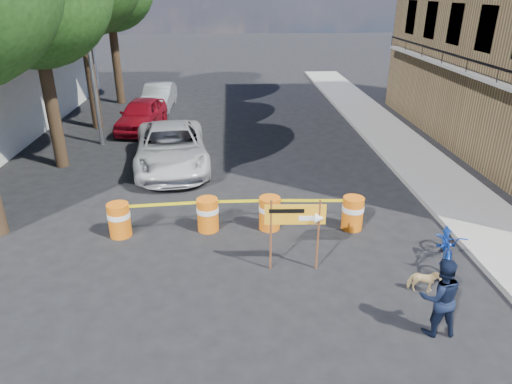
{
  "coord_description": "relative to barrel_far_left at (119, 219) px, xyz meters",
  "views": [
    {
      "loc": [
        -0.65,
        -8.88,
        5.9
      ],
      "look_at": [
        -0.08,
        1.37,
        1.3
      ],
      "focal_mm": 32.0,
      "sensor_mm": 36.0,
      "label": 1
    }
  ],
  "objects": [
    {
      "name": "ground",
      "position": [
        3.58,
        -1.7,
        -0.47
      ],
      "size": [
        120.0,
        120.0,
        0.0
      ],
      "primitive_type": "plane",
      "color": "black",
      "rests_on": "ground"
    },
    {
      "name": "sidewalk_east",
      "position": [
        9.78,
        4.3,
        -0.4
      ],
      "size": [
        2.4,
        40.0,
        0.15
      ],
      "primitive_type": "cube",
      "color": "gray",
      "rests_on": "ground"
    },
    {
      "name": "streetlamp",
      "position": [
        -2.35,
        7.8,
        3.9
      ],
      "size": [
        1.25,
        0.18,
        8.0
      ],
      "color": "gray",
      "rests_on": "ground"
    },
    {
      "name": "barrel_far_left",
      "position": [
        0.0,
        0.0,
        0.0
      ],
      "size": [
        0.58,
        0.58,
        0.9
      ],
      "color": "#E4590D",
      "rests_on": "ground"
    },
    {
      "name": "barrel_mid_left",
      "position": [
        2.26,
        0.18,
        0.0
      ],
      "size": [
        0.58,
        0.58,
        0.9
      ],
      "color": "#E4590D",
      "rests_on": "ground"
    },
    {
      "name": "barrel_mid_right",
      "position": [
        3.9,
        0.17,
        0.0
      ],
      "size": [
        0.58,
        0.58,
        0.9
      ],
      "color": "#E4590D",
      "rests_on": "ground"
    },
    {
      "name": "barrel_far_right",
      "position": [
        6.09,
        0.04,
        0.0
      ],
      "size": [
        0.58,
        0.58,
        0.9
      ],
      "color": "#E4590D",
      "rests_on": "ground"
    },
    {
      "name": "detour_sign",
      "position": [
        4.45,
        -1.8,
        0.79
      ],
      "size": [
        1.34,
        0.26,
        1.73
      ],
      "rotation": [
        0.0,
        0.0,
        -0.04
      ],
      "color": "#592D19",
      "rests_on": "ground"
    },
    {
      "name": "pedestrian",
      "position": [
        6.64,
        -4.03,
        0.31
      ],
      "size": [
        0.77,
        0.61,
        1.57
      ],
      "primitive_type": "imported",
      "rotation": [
        0.0,
        0.0,
        3.13
      ],
      "color": "black",
      "rests_on": "ground"
    },
    {
      "name": "bicycle",
      "position": [
        7.86,
        -1.75,
        0.47
      ],
      "size": [
        0.99,
        1.16,
        1.87
      ],
      "primitive_type": "imported",
      "rotation": [
        0.0,
        0.0,
        -0.4
      ],
      "color": "#1641B6",
      "rests_on": "ground"
    },
    {
      "name": "dog",
      "position": [
        6.9,
        -2.83,
        -0.2
      ],
      "size": [
        0.68,
        0.4,
        0.54
      ],
      "primitive_type": "imported",
      "rotation": [
        0.0,
        0.0,
        1.39
      ],
      "color": "tan",
      "rests_on": "ground"
    },
    {
      "name": "suv_white",
      "position": [
        0.78,
        5.0,
        0.27
      ],
      "size": [
        3.13,
        5.6,
        1.48
      ],
      "primitive_type": "imported",
      "rotation": [
        0.0,
        0.0,
        0.13
      ],
      "color": "silver",
      "rests_on": "ground"
    },
    {
      "name": "sedan_red",
      "position": [
        -1.09,
        9.87,
        0.22
      ],
      "size": [
        2.07,
        4.24,
        1.39
      ],
      "primitive_type": "imported",
      "rotation": [
        0.0,
        0.0,
        -0.11
      ],
      "color": "maroon",
      "rests_on": "ground"
    },
    {
      "name": "sedan_silver",
      "position": [
        -0.85,
        13.73,
        0.19
      ],
      "size": [
        1.51,
        4.07,
        1.33
      ],
      "primitive_type": "imported",
      "rotation": [
        0.0,
        0.0,
        -0.02
      ],
      "color": "#B3B6BB",
      "rests_on": "ground"
    }
  ]
}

